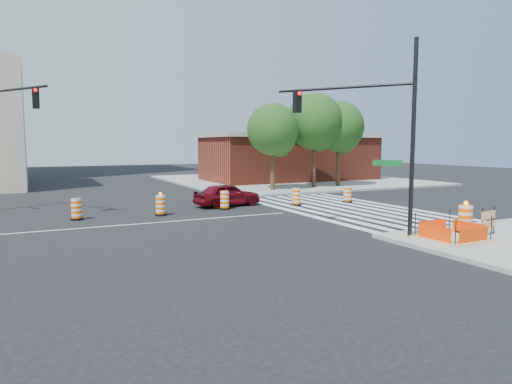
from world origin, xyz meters
TOP-DOWN VIEW (x-y plane):
  - ground at (0.00, 0.00)m, footprint 120.00×120.00m
  - sidewalk_ne at (18.00, 18.00)m, footprint 22.00×22.00m
  - crosswalk_east at (10.95, 0.00)m, footprint 6.75×13.50m
  - lane_centerline at (0.00, 0.00)m, footprint 14.00×0.12m
  - excavation_pit at (9.00, -9.00)m, footprint 2.20×2.20m
  - brick_storefront at (18.00, 18.00)m, footprint 16.50×8.50m
  - red_coupe at (5.45, 3.72)m, footprint 4.11×2.14m
  - signal_pole_se at (7.09, -6.73)m, footprint 3.28×4.54m
  - pit_drum at (10.17, -8.59)m, footprint 0.65×0.65m
  - barricade at (10.70, -9.17)m, footprint 0.93×0.19m
  - tree_north_c at (11.74, 9.81)m, footprint 3.92×3.89m
  - tree_north_d at (15.76, 10.29)m, footprint 4.48×4.48m
  - tree_north_e at (18.12, 10.29)m, footprint 4.16×4.16m
  - median_drum_2 at (-2.82, 2.41)m, footprint 0.60×0.60m
  - median_drum_3 at (1.10, 1.99)m, footprint 0.60×0.60m
  - median_drum_4 at (4.80, 2.54)m, footprint 0.60×0.60m
  - median_drum_5 at (9.17, 2.18)m, footprint 0.60×0.60m
  - median_drum_6 at (12.75, 2.01)m, footprint 0.60×0.60m

SIDE VIEW (x-z plane):
  - ground at x=0.00m, z-range 0.00..0.00m
  - lane_centerline at x=0.00m, z-range 0.00..0.01m
  - crosswalk_east at x=10.95m, z-range 0.00..0.01m
  - sidewalk_ne at x=18.00m, z-range 0.00..0.15m
  - excavation_pit at x=9.00m, z-range -0.23..0.67m
  - median_drum_2 at x=-2.82m, z-range -0.03..0.99m
  - median_drum_4 at x=4.80m, z-range -0.03..0.99m
  - median_drum_5 at x=9.17m, z-range -0.03..0.99m
  - median_drum_6 at x=12.75m, z-range -0.03..0.99m
  - median_drum_3 at x=1.10m, z-range -0.10..1.08m
  - red_coupe at x=5.45m, z-range 0.00..1.33m
  - pit_drum at x=10.17m, z-range 0.04..1.31m
  - barricade at x=10.70m, z-range 0.20..1.30m
  - brick_storefront at x=18.00m, z-range 0.02..4.62m
  - tree_north_c at x=11.74m, z-range 1.13..7.74m
  - signal_pole_se at x=7.09m, z-range 0.83..8.08m
  - tree_north_e at x=18.12m, z-range 1.21..8.28m
  - tree_north_d at x=15.76m, z-range 1.31..8.93m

